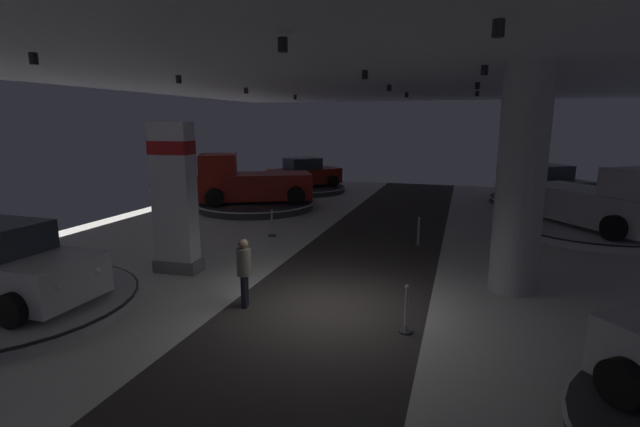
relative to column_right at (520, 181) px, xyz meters
The scene contains 18 objects.
ground 5.54m from the column_right, 148.15° to the right, with size 24.00×44.00×0.06m.
ceiling_with_spotlights 5.55m from the column_right, 148.15° to the right, with size 24.00×44.00×0.39m.
column_right is the anchor object (origin of this frame).
brand_sign_pylon 8.90m from the column_right, behind, with size 1.30×0.72×4.14m.
display_platform_deep_right 14.29m from the column_right, 78.18° to the left, with size 5.75×5.75×0.28m.
display_car_deep_right 14.18m from the column_right, 78.26° to the left, with size 3.73×4.52×1.71m.
display_platform_far_left 13.75m from the column_right, 143.51° to the left, with size 5.68×5.68×0.35m.
pickup_truck_far_left 13.73m from the column_right, 144.71° to the left, with size 5.68×4.38×2.30m.
display_platform_deep_left 17.60m from the column_right, 126.76° to the left, with size 4.92×4.92×0.32m.
display_car_deep_left 17.48m from the column_right, 126.86° to the left, with size 4.16×4.31×1.71m.
display_platform_near_left 12.05m from the column_right, 155.85° to the right, with size 5.39×5.39×0.29m.
display_car_near_left 11.91m from the column_right, 155.91° to the right, with size 4.27×2.27×1.71m.
display_platform_far_right 8.32m from the column_right, 64.99° to the left, with size 5.68×5.68×0.31m.
pickup_truck_far_right 7.91m from the column_right, 62.92° to the left, with size 4.80×5.53×2.30m.
visitor_walking_near 6.83m from the column_right, 153.14° to the right, with size 0.32×0.32×1.59m.
stanchion_a 4.56m from the column_right, 124.89° to the right, with size 0.28×0.28×1.01m.
stanchion_b 8.88m from the column_right, 157.71° to the left, with size 0.28×0.28×1.01m.
stanchion_c 4.96m from the column_right, 127.44° to the left, with size 0.28×0.28×1.01m.
Camera 1 is at (2.78, -9.23, 4.13)m, focal length 25.60 mm.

